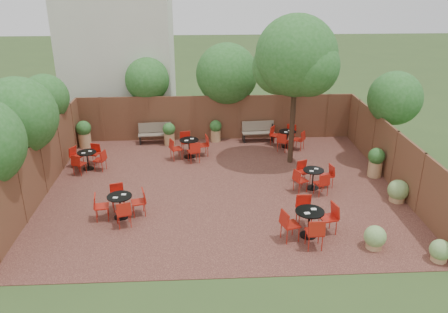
{
  "coord_description": "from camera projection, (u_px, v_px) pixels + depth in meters",
  "views": [
    {
      "loc": [
        -0.68,
        -14.23,
        7.09
      ],
      "look_at": [
        0.1,
        0.5,
        1.0
      ],
      "focal_mm": 36.56,
      "sensor_mm": 36.0,
      "label": 1
    }
  ],
  "objects": [
    {
      "name": "park_bench_right",
      "position": [
        258.0,
        131.0,
        20.05
      ],
      "size": [
        1.44,
        0.55,
        0.88
      ],
      "rotation": [
        0.0,
        0.0,
        0.07
      ],
      "color": "brown",
      "rests_on": "courtyard_paving"
    },
    {
      "name": "courtyard_tree",
      "position": [
        296.0,
        60.0,
        16.48
      ],
      "size": [
        3.03,
        2.98,
        5.66
      ],
      "rotation": [
        0.0,
        0.0,
        0.04
      ],
      "color": "black",
      "rests_on": "courtyard_paving"
    },
    {
      "name": "planters",
      "position": [
        201.0,
        139.0,
        18.74
      ],
      "size": [
        11.91,
        4.56,
        1.15
      ],
      "color": "tan",
      "rests_on": "courtyard_paving"
    },
    {
      "name": "ground",
      "position": [
        222.0,
        189.0,
        15.87
      ],
      "size": [
        80.0,
        80.0,
        0.0
      ],
      "primitive_type": "plane",
      "color": "#354F23",
      "rests_on": "ground"
    },
    {
      "name": "fence_left",
      "position": [
        42.0,
        166.0,
        15.2
      ],
      "size": [
        0.08,
        10.0,
        2.0
      ],
      "primitive_type": "cube",
      "color": "#563020",
      "rests_on": "ground"
    },
    {
      "name": "fence_back",
      "position": [
        216.0,
        118.0,
        20.11
      ],
      "size": [
        12.0,
        0.08,
        2.0
      ],
      "primitive_type": "cube",
      "color": "#563020",
      "rests_on": "ground"
    },
    {
      "name": "neighbour_building",
      "position": [
        118.0,
        39.0,
        21.51
      ],
      "size": [
        5.0,
        4.0,
        8.0
      ],
      "primitive_type": "cube",
      "color": "beige",
      "rests_on": "ground"
    },
    {
      "name": "courtyard_paving",
      "position": [
        222.0,
        188.0,
        15.87
      ],
      "size": [
        12.0,
        10.0,
        0.02
      ],
      "primitive_type": "cube",
      "color": "#371B16",
      "rests_on": "ground"
    },
    {
      "name": "park_bench_left",
      "position": [
        155.0,
        133.0,
        19.83
      ],
      "size": [
        1.46,
        0.57,
        0.88
      ],
      "rotation": [
        0.0,
        0.0,
        0.08
      ],
      "color": "brown",
      "rests_on": "courtyard_paving"
    },
    {
      "name": "fence_right",
      "position": [
        394.0,
        159.0,
        15.79
      ],
      "size": [
        0.08,
        10.0,
        2.0
      ],
      "primitive_type": "cube",
      "color": "#563020",
      "rests_on": "ground"
    },
    {
      "name": "overhang_foliage",
      "position": [
        164.0,
        95.0,
        17.01
      ],
      "size": [
        15.59,
        10.74,
        2.71
      ],
      "color": "#235C1E",
      "rests_on": "ground"
    },
    {
      "name": "low_shrubs",
      "position": [
        400.0,
        217.0,
        13.35
      ],
      "size": [
        2.37,
        3.92,
        0.74
      ],
      "color": "tan",
      "rests_on": "courtyard_paving"
    },
    {
      "name": "bistro_tables",
      "position": [
        221.0,
        173.0,
        16.0
      ],
      "size": [
        9.6,
        8.58,
        0.93
      ],
      "color": "black",
      "rests_on": "courtyard_paving"
    }
  ]
}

